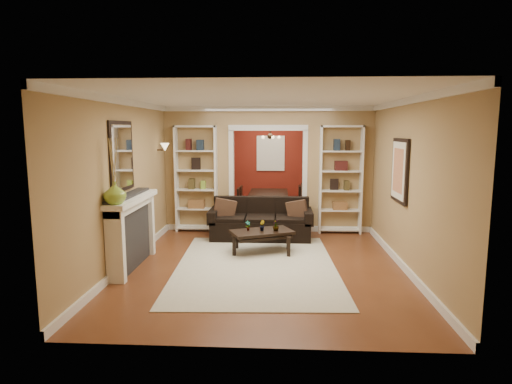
# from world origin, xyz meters

# --- Properties ---
(floor) EXTENTS (8.00, 8.00, 0.00)m
(floor) POSITION_xyz_m (0.00, 0.00, 0.00)
(floor) COLOR brown
(floor) RESTS_ON ground
(ceiling) EXTENTS (8.00, 8.00, 0.00)m
(ceiling) POSITION_xyz_m (0.00, 0.00, 2.70)
(ceiling) COLOR white
(ceiling) RESTS_ON ground
(wall_back) EXTENTS (8.00, 0.00, 8.00)m
(wall_back) POSITION_xyz_m (0.00, 4.00, 1.35)
(wall_back) COLOR tan
(wall_back) RESTS_ON ground
(wall_front) EXTENTS (8.00, 0.00, 8.00)m
(wall_front) POSITION_xyz_m (0.00, -4.00, 1.35)
(wall_front) COLOR tan
(wall_front) RESTS_ON ground
(wall_left) EXTENTS (0.00, 8.00, 8.00)m
(wall_left) POSITION_xyz_m (-2.25, 0.00, 1.35)
(wall_left) COLOR tan
(wall_left) RESTS_ON ground
(wall_right) EXTENTS (0.00, 8.00, 8.00)m
(wall_right) POSITION_xyz_m (2.25, 0.00, 1.35)
(wall_right) COLOR tan
(wall_right) RESTS_ON ground
(partition_wall) EXTENTS (4.50, 0.15, 2.70)m
(partition_wall) POSITION_xyz_m (0.00, 1.20, 1.35)
(partition_wall) COLOR tan
(partition_wall) RESTS_ON floor
(red_back_panel) EXTENTS (4.44, 0.04, 2.64)m
(red_back_panel) POSITION_xyz_m (0.00, 3.97, 1.32)
(red_back_panel) COLOR maroon
(red_back_panel) RESTS_ON floor
(dining_window) EXTENTS (0.78, 0.03, 0.98)m
(dining_window) POSITION_xyz_m (0.00, 3.93, 1.55)
(dining_window) COLOR #8CA5CC
(dining_window) RESTS_ON wall_back
(area_rug) EXTENTS (2.72, 3.70, 0.01)m
(area_rug) POSITION_xyz_m (-0.12, -1.37, 0.01)
(area_rug) COLOR beige
(area_rug) RESTS_ON floor
(sofa) EXTENTS (2.09, 0.90, 0.82)m
(sofa) POSITION_xyz_m (-0.13, 0.45, 0.41)
(sofa) COLOR black
(sofa) RESTS_ON floor
(pillow_left) EXTENTS (0.45, 0.22, 0.43)m
(pillow_left) POSITION_xyz_m (-0.87, 0.43, 0.62)
(pillow_left) COLOR #513422
(pillow_left) RESTS_ON sofa
(pillow_right) EXTENTS (0.42, 0.22, 0.40)m
(pillow_right) POSITION_xyz_m (0.61, 0.43, 0.60)
(pillow_right) COLOR #513422
(pillow_right) RESTS_ON sofa
(coffee_table) EXTENTS (1.22, 0.96, 0.41)m
(coffee_table) POSITION_xyz_m (-0.06, -0.58, 0.20)
(coffee_table) COLOR black
(coffee_table) RESTS_ON floor
(plant_left) EXTENTS (0.11, 0.10, 0.18)m
(plant_left) POSITION_xyz_m (-0.31, -0.58, 0.50)
(plant_left) COLOR #336626
(plant_left) RESTS_ON coffee_table
(plant_center) EXTENTS (0.11, 0.12, 0.19)m
(plant_center) POSITION_xyz_m (-0.06, -0.58, 0.50)
(plant_center) COLOR #336626
(plant_center) RESTS_ON coffee_table
(plant_right) EXTENTS (0.15, 0.15, 0.20)m
(plant_right) POSITION_xyz_m (0.19, -0.58, 0.51)
(plant_right) COLOR #336626
(plant_right) RESTS_ON coffee_table
(bookshelf_left) EXTENTS (0.90, 0.30, 2.30)m
(bookshelf_left) POSITION_xyz_m (-1.55, 1.03, 1.15)
(bookshelf_left) COLOR white
(bookshelf_left) RESTS_ON floor
(bookshelf_right) EXTENTS (0.90, 0.30, 2.30)m
(bookshelf_right) POSITION_xyz_m (1.55, 1.03, 1.15)
(bookshelf_right) COLOR white
(bookshelf_right) RESTS_ON floor
(fireplace) EXTENTS (0.32, 1.70, 1.16)m
(fireplace) POSITION_xyz_m (-2.09, -1.50, 0.58)
(fireplace) COLOR white
(fireplace) RESTS_ON floor
(vase) EXTENTS (0.37, 0.37, 0.33)m
(vase) POSITION_xyz_m (-2.09, -2.20, 1.32)
(vase) COLOR #86AE38
(vase) RESTS_ON fireplace
(mirror) EXTENTS (0.03, 0.95, 1.10)m
(mirror) POSITION_xyz_m (-2.23, -1.50, 1.80)
(mirror) COLOR silver
(mirror) RESTS_ON wall_left
(wall_sconce) EXTENTS (0.18, 0.18, 0.22)m
(wall_sconce) POSITION_xyz_m (-2.15, 0.55, 1.83)
(wall_sconce) COLOR #FFE0A5
(wall_sconce) RESTS_ON wall_left
(framed_art) EXTENTS (0.04, 0.85, 1.05)m
(framed_art) POSITION_xyz_m (2.21, -1.00, 1.55)
(framed_art) COLOR black
(framed_art) RESTS_ON wall_right
(dining_table) EXTENTS (1.76, 0.98, 0.62)m
(dining_table) POSITION_xyz_m (0.01, 2.60, 0.31)
(dining_table) COLOR black
(dining_table) RESTS_ON floor
(dining_chair_nw) EXTENTS (0.50, 0.50, 0.81)m
(dining_chair_nw) POSITION_xyz_m (-0.54, 2.30, 0.41)
(dining_chair_nw) COLOR black
(dining_chair_nw) RESTS_ON floor
(dining_chair_ne) EXTENTS (0.59, 0.59, 0.92)m
(dining_chair_ne) POSITION_xyz_m (0.56, 2.30, 0.46)
(dining_chair_ne) COLOR black
(dining_chair_ne) RESTS_ON floor
(dining_chair_sw) EXTENTS (0.42, 0.42, 0.78)m
(dining_chair_sw) POSITION_xyz_m (-0.54, 2.90, 0.39)
(dining_chair_sw) COLOR black
(dining_chair_sw) RESTS_ON floor
(dining_chair_se) EXTENTS (0.50, 0.50, 0.80)m
(dining_chair_se) POSITION_xyz_m (0.56, 2.90, 0.40)
(dining_chair_se) COLOR black
(dining_chair_se) RESTS_ON floor
(chandelier) EXTENTS (0.50, 0.50, 0.30)m
(chandelier) POSITION_xyz_m (0.00, 2.70, 2.02)
(chandelier) COLOR #2F2015
(chandelier) RESTS_ON ceiling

